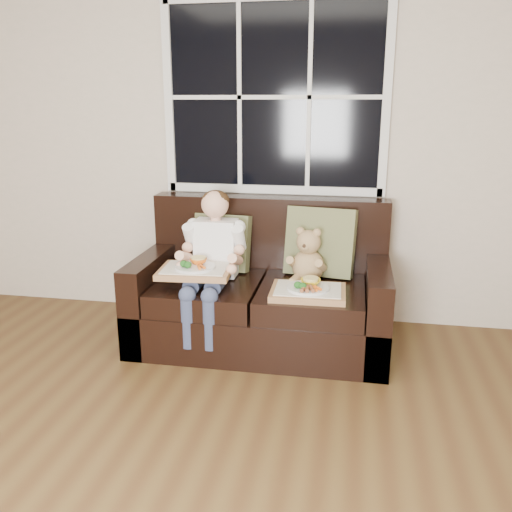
% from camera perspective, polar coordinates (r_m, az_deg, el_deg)
% --- Properties ---
extents(room_walls, '(4.52, 5.02, 2.71)m').
position_cam_1_polar(room_walls, '(1.68, -18.78, 14.22)').
color(room_walls, '#BEB29E').
rests_on(room_walls, ground).
extents(window_back, '(1.62, 0.04, 1.37)m').
position_cam_1_polar(window_back, '(4.00, 1.94, 16.36)').
color(window_back, black).
rests_on(window_back, room_walls).
extents(loveseat, '(1.70, 0.92, 0.96)m').
position_cam_1_polar(loveseat, '(3.78, 0.71, -4.37)').
color(loveseat, black).
rests_on(loveseat, ground).
extents(pillow_left, '(0.42, 0.22, 0.41)m').
position_cam_1_polar(pillow_left, '(3.88, -3.59, 1.44)').
color(pillow_left, olive).
rests_on(pillow_left, loveseat).
extents(pillow_right, '(0.50, 0.28, 0.49)m').
position_cam_1_polar(pillow_right, '(3.77, 6.78, 1.48)').
color(pillow_right, olive).
rests_on(pillow_right, loveseat).
extents(child, '(0.41, 0.60, 0.93)m').
position_cam_1_polar(child, '(3.62, -4.62, 0.48)').
color(child, white).
rests_on(child, loveseat).
extents(teddy_bear, '(0.25, 0.30, 0.38)m').
position_cam_1_polar(teddy_bear, '(3.65, 5.50, -0.33)').
color(teddy_bear, tan).
rests_on(teddy_bear, loveseat).
extents(tray_left, '(0.48, 0.38, 0.11)m').
position_cam_1_polar(tray_left, '(3.52, -6.40, -1.42)').
color(tray_left, '#A9804C').
rests_on(tray_left, child).
extents(tray_right, '(0.47, 0.37, 0.11)m').
position_cam_1_polar(tray_right, '(3.41, 5.50, -3.64)').
color(tray_right, '#A9804C').
rests_on(tray_right, loveseat).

